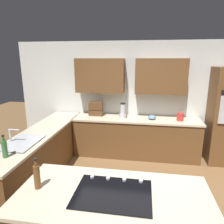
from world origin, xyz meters
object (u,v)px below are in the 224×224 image
(blender, at_px, (123,112))
(spice_rack, at_px, (96,109))
(sink_unit, at_px, (22,142))
(oil_bottle, at_px, (37,176))
(dish_soap_bottle, at_px, (5,148))
(mixing_bowl, at_px, (152,117))
(kettle, at_px, (180,117))
(cooktop, at_px, (113,193))

(blender, height_order, spice_rack, blender)
(sink_unit, distance_m, oil_bottle, 1.35)
(oil_bottle, bearing_deg, dish_soap_bottle, -36.41)
(mixing_bowl, xyz_separation_m, kettle, (-0.60, 0.00, 0.04))
(spice_rack, bearing_deg, kettle, 176.93)
(mixing_bowl, distance_m, spice_rack, 1.31)
(cooktop, xyz_separation_m, blender, (0.20, -2.72, 0.14))
(spice_rack, xyz_separation_m, kettle, (-1.90, 0.10, -0.08))
(mixing_bowl, relative_size, kettle, 1.03)
(cooktop, height_order, blender, blender)
(sink_unit, height_order, oil_bottle, oil_bottle)
(mixing_bowl, height_order, oil_bottle, oil_bottle)
(blender, bearing_deg, spice_rack, -8.90)
(sink_unit, height_order, mixing_bowl, sink_unit)
(dish_soap_bottle, bearing_deg, spice_rack, -107.59)
(kettle, distance_m, oil_bottle, 3.31)
(spice_rack, distance_m, dish_soap_bottle, 2.38)
(blender, xyz_separation_m, spice_rack, (0.65, -0.10, 0.01))
(sink_unit, height_order, dish_soap_bottle, dish_soap_bottle)
(kettle, height_order, oil_bottle, oil_bottle)
(blender, height_order, dish_soap_bottle, blender)
(sink_unit, relative_size, kettle, 4.09)
(kettle, bearing_deg, spice_rack, -3.07)
(spice_rack, xyz_separation_m, dish_soap_bottle, (0.72, 2.27, -0.03))
(blender, distance_m, mixing_bowl, 0.66)
(cooktop, distance_m, mixing_bowl, 2.76)
(cooktop, xyz_separation_m, kettle, (-1.05, -2.72, 0.08))
(mixing_bowl, bearing_deg, dish_soap_bottle, 47.05)
(cooktop, relative_size, kettle, 4.44)
(blender, height_order, kettle, blender)
(blender, bearing_deg, sink_unit, 49.79)
(dish_soap_bottle, bearing_deg, kettle, -140.37)
(sink_unit, distance_m, blender, 2.22)
(cooktop, bearing_deg, sink_unit, -32.33)
(cooktop, height_order, mixing_bowl, mixing_bowl)
(dish_soap_bottle, bearing_deg, blender, -122.27)
(oil_bottle, bearing_deg, mixing_bowl, -114.28)
(oil_bottle, bearing_deg, spice_rack, -88.77)
(sink_unit, height_order, blender, blender)
(oil_bottle, bearing_deg, cooktop, -177.89)
(sink_unit, distance_m, spice_rack, 1.96)
(blender, xyz_separation_m, oil_bottle, (0.59, 2.75, -0.01))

